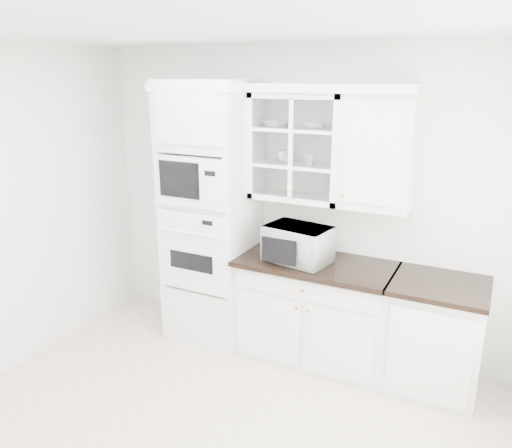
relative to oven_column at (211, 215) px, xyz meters
The scene contains 13 objects.
ground 2.00m from the oven_column, 62.12° to the right, with size 4.00×3.50×0.01m, color beige.
room_shell 1.37m from the oven_column, 52.79° to the right, with size 4.00×3.50×2.70m.
oven_column is the anchor object (origin of this frame).
base_cabinet_run 1.27m from the oven_column, ahead, with size 1.32×0.67×0.92m.
extra_base_cabinet 2.16m from the oven_column, ahead, with size 0.72×0.67×0.92m.
upper_cabinet_glass 1.03m from the oven_column, 12.10° to the left, with size 0.80×0.33×0.90m.
upper_cabinet_solid 1.60m from the oven_column, ahead, with size 0.55×0.33×0.90m, color white.
crown_molding 1.33m from the oven_column, 11.90° to the left, with size 2.14×0.38×0.07m, color white.
countertop_microwave 0.89m from the oven_column, ahead, with size 0.52×0.44×0.30m, color white.
bowl_a 1.02m from the oven_column, 16.70° to the left, with size 0.22×0.22×0.05m, color white.
bowl_b 1.25m from the oven_column, 11.62° to the left, with size 0.17×0.17×0.05m, color white.
cup_a 0.88m from the oven_column, 14.49° to the left, with size 0.14×0.14×0.11m, color white.
cup_b 1.06m from the oven_column, 11.02° to the left, with size 0.09×0.09×0.09m, color white.
Camera 1 is at (1.60, -2.33, 2.43)m, focal length 35.00 mm.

